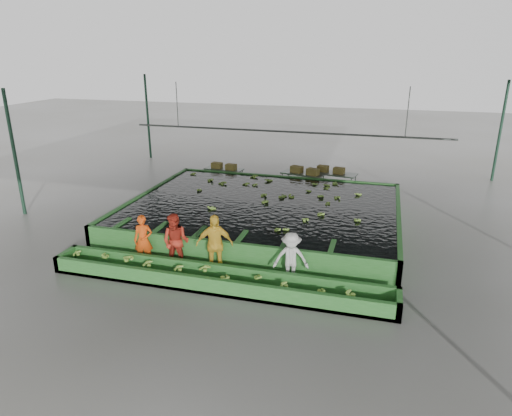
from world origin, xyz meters
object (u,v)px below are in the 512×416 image
(packing_table_mid, at_px, (303,182))
(box_stack_left, at_px, (224,169))
(flotation_tank, at_px, (263,213))
(box_stack_mid, at_px, (305,174))
(box_stack_right, at_px, (331,172))
(worker_c, at_px, (215,245))
(worker_a, at_px, (143,240))
(packing_table_left, at_px, (224,177))
(packing_table_right, at_px, (333,183))
(worker_d, at_px, (291,259))
(worker_b, at_px, (176,242))
(sorting_trough, at_px, (216,279))

(packing_table_mid, relative_size, box_stack_left, 1.56)
(flotation_tank, distance_m, box_stack_left, 5.62)
(packing_table_mid, height_order, box_stack_mid, box_stack_mid)
(packing_table_mid, distance_m, box_stack_left, 3.91)
(box_stack_mid, xyz_separation_m, box_stack_right, (1.16, 0.38, 0.05))
(worker_c, bearing_deg, packing_table_mid, 64.29)
(worker_c, relative_size, packing_table_mid, 0.94)
(worker_a, xyz_separation_m, packing_table_mid, (3.36, 8.96, -0.35))
(worker_c, xyz_separation_m, box_stack_mid, (1.11, 8.86, -0.03))
(packing_table_left, xyz_separation_m, packing_table_right, (5.32, 0.25, 0.05))
(worker_d, xyz_separation_m, packing_table_left, (-5.20, 8.96, -0.35))
(worker_b, height_order, worker_d, worker_b)
(flotation_tank, relative_size, box_stack_mid, 7.24)
(worker_b, bearing_deg, box_stack_right, 65.78)
(packing_table_left, xyz_separation_m, box_stack_right, (5.18, 0.28, 0.53))
(worker_c, height_order, packing_table_mid, worker_c)
(sorting_trough, bearing_deg, box_stack_mid, 85.41)
(flotation_tank, bearing_deg, sorting_trough, -90.00)
(box_stack_mid, bearing_deg, worker_d, -82.40)
(flotation_tank, xyz_separation_m, worker_c, (-0.34, -4.30, 0.48))
(packing_table_left, height_order, packing_table_right, packing_table_right)
(worker_a, relative_size, packing_table_left, 0.86)
(packing_table_mid, xyz_separation_m, box_stack_right, (1.26, 0.29, 0.50))
(packing_table_left, bearing_deg, worker_b, -79.52)
(worker_c, relative_size, packing_table_right, 0.89)
(box_stack_left, xyz_separation_m, box_stack_right, (5.15, 0.35, 0.10))
(flotation_tank, bearing_deg, packing_table_right, 66.99)
(packing_table_mid, bearing_deg, worker_b, -104.16)
(flotation_tank, bearing_deg, box_stack_mid, 80.35)
(box_stack_left, distance_m, box_stack_mid, 3.99)
(packing_table_right, relative_size, box_stack_left, 1.64)
(worker_d, height_order, box_stack_left, worker_d)
(sorting_trough, xyz_separation_m, box_stack_right, (1.94, 10.05, 0.70))
(worker_d, bearing_deg, packing_table_left, 108.14)
(box_stack_mid, relative_size, box_stack_right, 1.08)
(packing_table_left, bearing_deg, box_stack_right, 3.14)
(packing_table_left, bearing_deg, flotation_tank, -55.22)
(worker_b, distance_m, packing_table_mid, 9.25)
(box_stack_mid, bearing_deg, sorting_trough, -94.59)
(flotation_tank, height_order, box_stack_left, box_stack_left)
(worker_c, distance_m, box_stack_mid, 8.93)
(worker_b, xyz_separation_m, worker_c, (1.24, 0.00, 0.06))
(packing_table_mid, bearing_deg, sorting_trough, -93.99)
(worker_b, xyz_separation_m, box_stack_right, (3.52, 9.25, 0.08))
(packing_table_left, relative_size, box_stack_left, 1.46)
(packing_table_mid, distance_m, box_stack_right, 1.38)
(flotation_tank, xyz_separation_m, box_stack_mid, (0.78, 4.56, 0.46))
(flotation_tank, height_order, packing_table_mid, packing_table_mid)
(packing_table_left, height_order, packing_table_mid, packing_table_mid)
(packing_table_mid, xyz_separation_m, box_stack_mid, (0.10, -0.09, 0.45))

